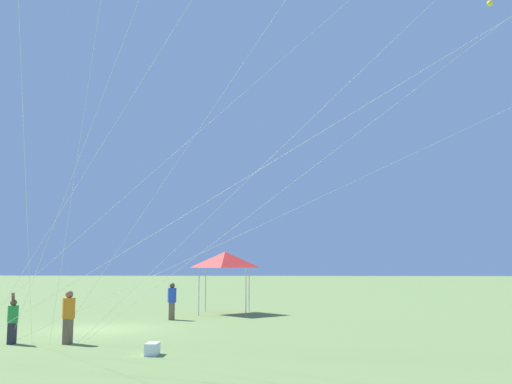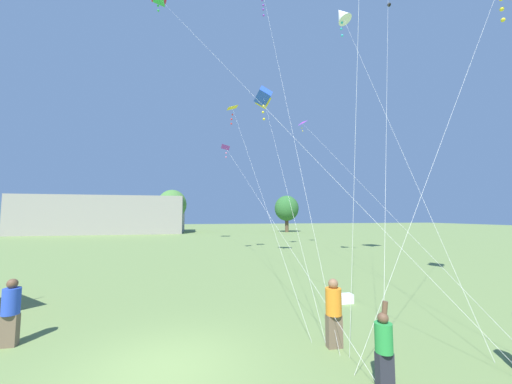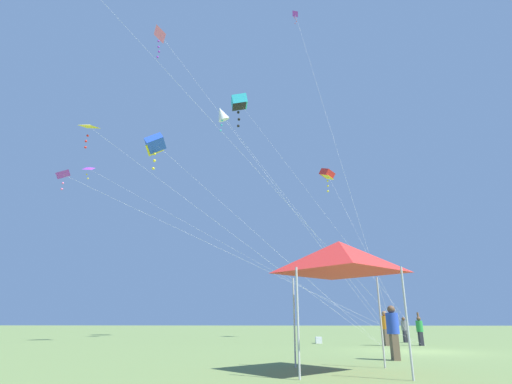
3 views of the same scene
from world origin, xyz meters
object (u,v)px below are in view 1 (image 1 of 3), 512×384
Objects in this scene: person_blue_shirt at (172,300)px; person_green_shirt at (13,319)px; cooler_box at (152,349)px; festival_tent at (225,260)px; person_orange_shirt at (68,315)px.

person_blue_shirt is 1.03× the size of person_green_shirt.
person_green_shirt is (-2.08, -5.33, 0.66)m from cooler_box.
person_orange_shirt is (12.21, -4.07, -1.97)m from festival_tent.
festival_tent reaches higher than person_blue_shirt.
person_blue_shirt is (-10.79, -1.60, 0.78)m from cooler_box.
cooler_box is 4.19m from person_orange_shirt.
person_blue_shirt is (3.66, -2.21, -1.98)m from festival_tent.
festival_tent reaches higher than cooler_box.
cooler_box is 0.35× the size of person_orange_shirt.
festival_tent is 4.71m from person_blue_shirt.
person_blue_shirt is at bearing 110.30° from person_orange_shirt.
cooler_box is 0.35× the size of person_blue_shirt.
cooler_box is at bearing -2.42° from festival_tent.
person_green_shirt is at bearing -89.05° from person_blue_shirt.
person_orange_shirt reaches higher than cooler_box.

